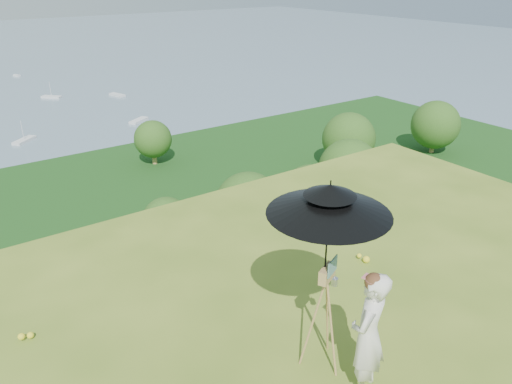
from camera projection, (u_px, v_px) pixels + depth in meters
slope_trees at (18, 252)px, 37.54m from camera, size 110.00×50.00×6.00m
painter at (368, 335)px, 5.55m from camera, size 0.69×0.59×1.59m
field_easel at (324, 313)px, 5.96m from camera, size 0.77×0.77×1.53m
sun_umbrella at (327, 231)px, 5.52m from camera, size 1.78×1.78×1.22m
painter_cap at (375, 278)px, 5.24m from camera, size 0.26×0.29×0.10m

